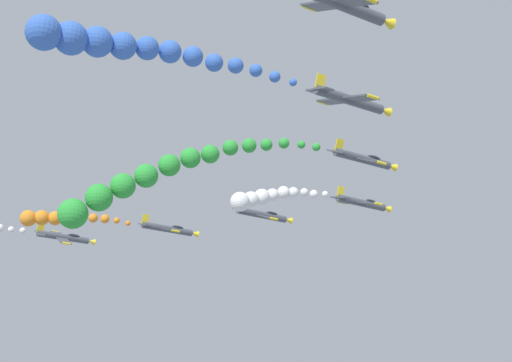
% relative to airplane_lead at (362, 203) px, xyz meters
% --- Properties ---
extents(airplane_lead, '(9.16, 10.35, 3.51)m').
position_rel_airplane_lead_xyz_m(airplane_lead, '(0.00, 0.00, 0.00)').
color(airplane_lead, '#474C56').
extents(smoke_trail_lead, '(3.61, 17.11, 6.33)m').
position_rel_airplane_lead_xyz_m(smoke_trail_lead, '(1.01, -18.43, -3.00)').
color(smoke_trail_lead, white).
extents(airplane_left_inner, '(8.90, 10.35, 4.17)m').
position_rel_airplane_lead_xyz_m(airplane_left_inner, '(-13.45, -9.60, 0.34)').
color(airplane_left_inner, '#474C56').
extents(airplane_right_inner, '(8.68, 10.35, 4.65)m').
position_rel_airplane_lead_xyz_m(airplane_right_inner, '(12.57, -9.88, 0.36)').
color(airplane_right_inner, '#474C56').
extents(smoke_trail_right_inner, '(7.08, 30.88, 14.83)m').
position_rel_airplane_lead_xyz_m(smoke_trail_right_inner, '(9.48, -38.92, -7.62)').
color(smoke_trail_right_inner, green).
extents(airplane_left_outer, '(9.14, 10.35, 3.53)m').
position_rel_airplane_lead_xyz_m(airplane_left_outer, '(-25.30, -20.95, -0.64)').
color(airplane_left_outer, '#474C56').
extents(smoke_trail_left_outer, '(4.43, 16.91, 3.17)m').
position_rel_airplane_lead_xyz_m(smoke_trail_left_outer, '(-27.13, -39.42, -1.40)').
color(smoke_trail_left_outer, orange).
extents(airplane_right_outer, '(9.04, 10.35, 3.79)m').
position_rel_airplane_lead_xyz_m(airplane_right_outer, '(25.00, -21.80, 0.05)').
color(airplane_right_outer, '#474C56').
extents(smoke_trail_right_outer, '(3.24, 27.81, 5.36)m').
position_rel_airplane_lead_xyz_m(smoke_trail_right_outer, '(25.49, -48.70, -2.14)').
color(smoke_trail_right_outer, blue).
extents(airplane_trailing, '(8.63, 10.35, 4.76)m').
position_rel_airplane_lead_xyz_m(airplane_trailing, '(-38.91, -34.56, -0.61)').
color(airplane_trailing, '#474C56').
extents(airplane_high_slot, '(8.63, 10.35, 4.76)m').
position_rel_airplane_lead_xyz_m(airplane_high_slot, '(38.87, -33.57, -0.51)').
color(airplane_high_slot, '#474C56').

